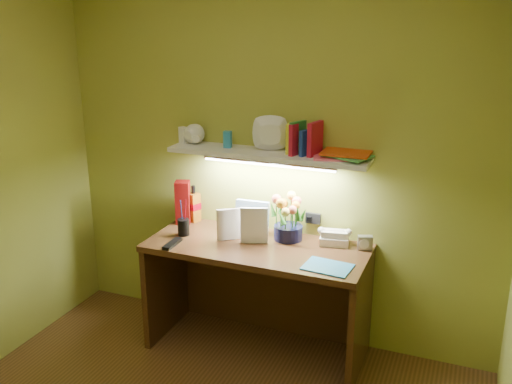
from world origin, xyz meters
TOP-DOWN VIEW (x-y plane):
  - desk at (0.00, 1.20)m, footprint 1.40×0.60m
  - flower_bouquet at (0.15, 1.37)m, footprint 0.25×0.25m
  - telephone at (0.45, 1.40)m, footprint 0.20×0.16m
  - desk_clock at (0.65, 1.39)m, footprint 0.10×0.07m
  - whisky_bottle at (-0.57, 1.44)m, footprint 0.09×0.09m
  - whisky_box at (-0.62, 1.38)m, footprint 0.12×0.12m
  - pen_cup at (-0.51, 1.18)m, footprint 0.08×0.08m
  - art_card at (-0.11, 1.38)m, footprint 0.22×0.06m
  - tv_remote at (-0.50, 1.00)m, footprint 0.05×0.18m
  - blue_folder at (0.50, 1.04)m, footprint 0.29×0.22m
  - desk_book_a at (-0.27, 1.17)m, footprint 0.14×0.10m
  - desk_book_b at (-0.11, 1.20)m, footprint 0.17×0.07m
  - wall_shelf at (0.01, 1.38)m, footprint 1.31×0.31m

SIDE VIEW (x-z plane):
  - desk at x=0.00m, z-range 0.00..0.75m
  - blue_folder at x=0.50m, z-range 0.75..0.76m
  - tv_remote at x=-0.50m, z-range 0.75..0.77m
  - desk_clock at x=0.65m, z-range 0.75..0.84m
  - telephone at x=0.45m, z-range 0.75..0.86m
  - pen_cup at x=-0.51m, z-range 0.75..0.94m
  - desk_book_a at x=-0.27m, z-range 0.75..0.96m
  - art_card at x=-0.11m, z-range 0.75..0.97m
  - desk_book_b at x=-0.11m, z-range 0.75..0.99m
  - whisky_bottle at x=-0.57m, z-range 0.75..1.01m
  - whisky_box at x=-0.62m, z-range 0.75..1.05m
  - flower_bouquet at x=0.15m, z-range 0.75..1.08m
  - wall_shelf at x=0.01m, z-range 1.22..1.45m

